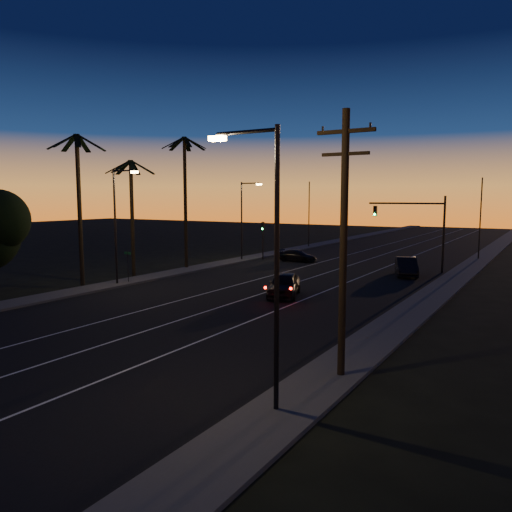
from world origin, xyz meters
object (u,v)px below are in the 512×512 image
Objects in this scene: signal_mast at (417,220)px; lead_car at (284,284)px; utility_pole at (344,239)px; right_car at (406,267)px; cross_car at (297,256)px.

signal_mast reaches higher than lead_car.
utility_pole is 1.96× the size of right_car.
signal_mast is at bearing 98.47° from utility_pole.
lead_car is at bearing -105.83° from signal_mast.
utility_pole is 30.33m from signal_mast.
lead_car is 19.14m from cross_car.
cross_car is (-12.59, 0.40, -4.15)m from signal_mast.
cross_car is (-12.59, 3.82, -0.18)m from right_car.
right_car is at bearing -16.87° from cross_car.
cross_car is at bearing 178.18° from signal_mast.
utility_pole reaches higher than lead_car.
signal_mast is at bearing 90.07° from right_car.
signal_mast is 1.65× the size of cross_car.
right_car is at bearing 99.53° from utility_pole.
right_car is (-4.46, 26.57, -4.51)m from utility_pole.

